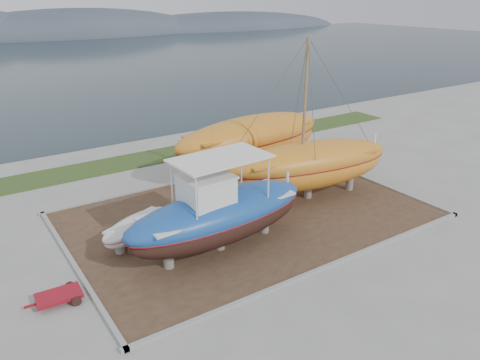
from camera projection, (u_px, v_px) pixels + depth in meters
ground at (297, 247)px, 21.76m from camera, size 140.00×140.00×0.00m
dirt_patch at (248, 215)px, 24.84m from camera, size 18.00×12.00×0.06m
curb_frame at (248, 214)px, 24.82m from camera, size 18.60×12.60×0.15m
grass_strip at (158, 156)px, 33.72m from camera, size 44.00×3.00×0.08m
sea at (18, 65)px, 75.84m from camera, size 260.00×100.00×0.04m
blue_caique at (219, 205)px, 20.72m from camera, size 9.35×3.41×4.42m
white_dinghy at (138, 230)px, 21.91m from camera, size 4.38×3.08×1.23m
orange_sailboat at (312, 122)px, 25.24m from camera, size 10.36×4.59×8.88m
orange_bare_hull at (251, 146)px, 29.87m from camera, size 11.35×4.22×3.64m
red_trailer at (59, 298)px, 17.85m from camera, size 2.55×1.36×0.35m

